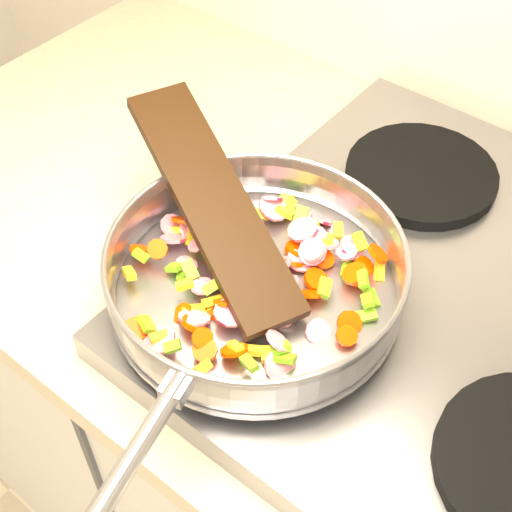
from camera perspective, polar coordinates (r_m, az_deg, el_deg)
The scene contains 6 objects.
cooktop at distance 0.82m, azimuth 16.36°, elevation -4.27°, with size 0.60×0.60×0.04m, color #939399.
grate_fl at distance 0.75m, azimuth 2.57°, elevation -4.48°, with size 0.19×0.19×0.02m, color black.
grate_bl at distance 0.93m, azimuth 13.08°, elevation 6.41°, with size 0.19×0.19×0.02m, color black.
saute_pan at distance 0.73m, azimuth -0.07°, elevation -1.26°, with size 0.36×0.51×0.06m.
vegetable_heap at distance 0.75m, azimuth 0.21°, elevation -1.30°, with size 0.27×0.28×0.05m.
wooden_spatula at distance 0.76m, azimuth -3.49°, elevation 4.44°, with size 0.31×0.07×0.01m, color black.
Camera 1 is at (-0.58, 1.14, 1.54)m, focal length 50.00 mm.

